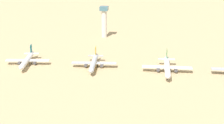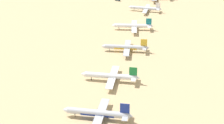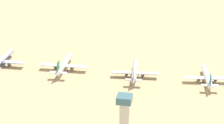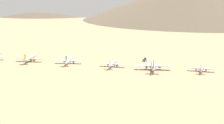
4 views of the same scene
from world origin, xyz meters
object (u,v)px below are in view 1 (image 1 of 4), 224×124
Objects in this scene: parked_jet_5 at (94,63)px; parked_jet_6 at (167,67)px; control_tower at (104,20)px; parked_jet_4 at (27,60)px.

parked_jet_5 is 0.94× the size of parked_jet_6.
control_tower is (-84.15, -6.63, 12.00)m from parked_jet_5.
parked_jet_6 is at bearing 32.99° from control_tower.
parked_jet_5 is 49.64m from parked_jet_6.
parked_jet_5 is 85.26m from control_tower.
parked_jet_4 is 96.88m from parked_jet_6.
parked_jet_6 is at bearing 88.90° from parked_jet_4.
parked_jet_6 is at bearing 87.17° from parked_jet_5.
control_tower reaches higher than parked_jet_4.
parked_jet_4 is at bearing -25.63° from control_tower.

